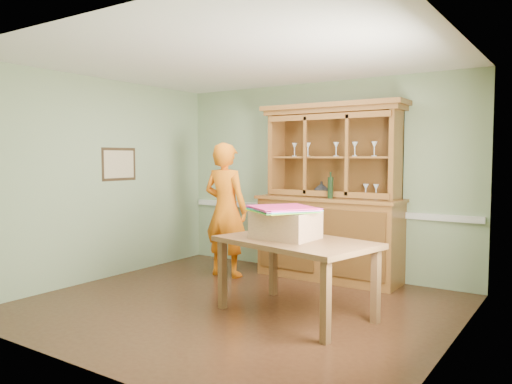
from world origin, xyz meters
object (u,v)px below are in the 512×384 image
Objects in this scene: china_hutch at (330,218)px; dining_table at (296,249)px; cardboard_box at (286,225)px; person at (226,210)px.

china_hutch is 1.72m from dining_table.
cardboard_box is 0.33× the size of person.
person is (-1.67, 1.00, 0.22)m from dining_table.
person is at bearing -152.06° from china_hutch.
dining_table is at bearing 147.00° from person.
person reaches higher than cardboard_box.
china_hutch is at bearing -154.19° from person.
dining_table is 0.96× the size of person.
dining_table is (0.41, -1.66, -0.12)m from china_hutch.
dining_table is 1.96m from person.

